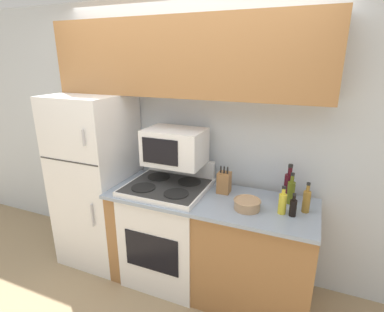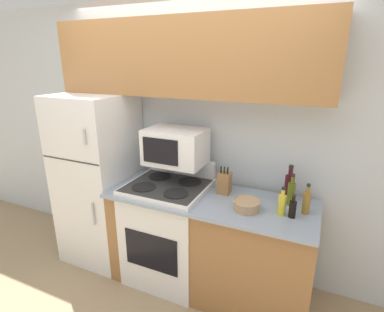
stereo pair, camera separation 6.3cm
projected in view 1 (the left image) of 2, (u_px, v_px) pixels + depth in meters
The scene contains 14 objects.
ground_plane at pixel (160, 297), 2.66m from camera, with size 12.00×12.00×0.00m, color tan.
wall_back at pixel (191, 140), 2.89m from camera, with size 8.00×0.05×2.55m.
lower_cabinets at pixel (209, 243), 2.67m from camera, with size 1.75×0.67×0.91m.
refrigerator at pixel (97, 180), 3.02m from camera, with size 0.67×0.70×1.71m.
upper_cabinets at pixel (182, 58), 2.49m from camera, with size 2.43×0.32×0.64m.
stove at pixel (168, 230), 2.80m from camera, with size 0.70×0.65×1.12m.
microwave at pixel (175, 147), 2.65m from camera, with size 0.52×0.37×0.32m.
knife_block at pixel (224, 182), 2.58m from camera, with size 0.11×0.11×0.24m.
bowl at pixel (247, 204), 2.31m from camera, with size 0.21×0.21×0.08m.
bottle_wine_red at pixel (289, 185), 2.46m from camera, with size 0.08×0.08×0.30m.
bottle_cooking_spray at pixel (282, 203), 2.23m from camera, with size 0.06×0.06×0.22m.
bottle_olive_oil at pixel (291, 191), 2.38m from camera, with size 0.06×0.06×0.26m.
bottle_vinegar at pixel (306, 201), 2.25m from camera, with size 0.06×0.06×0.24m.
bottle_soy_sauce at pixel (293, 207), 2.20m from camera, with size 0.05×0.05×0.18m.
Camera 1 is at (1.09, -1.87, 2.02)m, focal length 28.00 mm.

